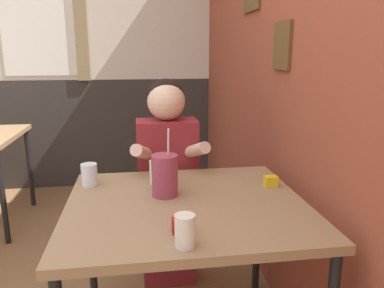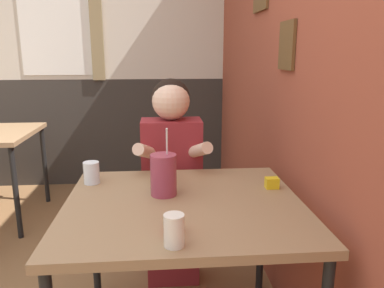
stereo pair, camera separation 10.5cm
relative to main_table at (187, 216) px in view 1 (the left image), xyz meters
The scene contains 10 objects.
brick_wall_right 1.36m from the main_table, 60.24° to the left, with size 0.08×4.74×2.70m.
back_wall 2.65m from the main_table, 108.81° to the left, with size 5.73×0.09×2.70m.
main_table is the anchor object (origin of this frame).
person_seated 0.60m from the main_table, 93.06° to the left, with size 0.42×0.41×1.22m.
cocktail_pitcher 0.20m from the main_table, 132.43° to the left, with size 0.12×0.12×0.30m.
glass_near_pitcher 0.52m from the main_table, 147.58° to the left, with size 0.08×0.08×0.11m.
glass_center 0.30m from the main_table, 112.02° to the left, with size 0.08×0.08×0.11m.
glass_far_side 0.39m from the main_table, 98.43° to the right, with size 0.07×0.07×0.11m.
condiment_ketchup 0.29m from the main_table, 102.05° to the right, with size 0.06×0.04×0.05m.
condiment_mustard 0.45m from the main_table, 17.40° to the left, with size 0.06×0.04×0.05m.
Camera 1 is at (0.62, -1.12, 1.36)m, focal length 35.00 mm.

